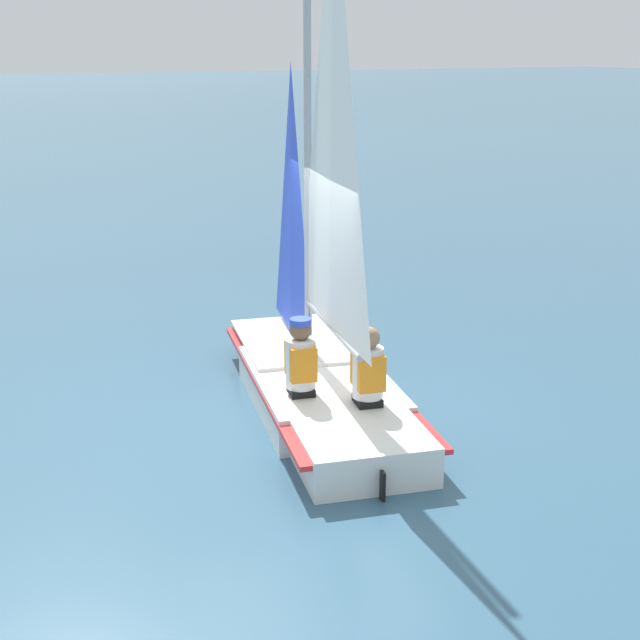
{
  "coord_description": "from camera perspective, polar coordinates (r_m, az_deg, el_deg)",
  "views": [
    {
      "loc": [
        7.79,
        -4.2,
        3.7
      ],
      "look_at": [
        0.0,
        0.0,
        0.98
      ],
      "focal_mm": 50.0,
      "sensor_mm": 36.0,
      "label": 1
    }
  ],
  "objects": [
    {
      "name": "sailor_helm",
      "position": [
        8.84,
        -1.24,
        -3.23
      ],
      "size": [
        0.39,
        0.36,
        1.16
      ],
      "rotation": [
        0.0,
        0.0,
        2.9
      ],
      "color": "black",
      "rests_on": "ground_plane"
    },
    {
      "name": "sailor_crew",
      "position": [
        8.61,
        3.08,
        -3.9
      ],
      "size": [
        0.39,
        0.36,
        1.16
      ],
      "rotation": [
        0.0,
        0.0,
        2.9
      ],
      "color": "black",
      "rests_on": "ground_plane"
    },
    {
      "name": "ground_plane",
      "position": [
        9.6,
        -0.0,
        -5.61
      ],
      "size": [
        260.0,
        260.0,
        0.0
      ],
      "primitive_type": "plane",
      "color": "#38607A"
    },
    {
      "name": "sailboat_main",
      "position": [
        9.31,
        0.02,
        -1.17
      ],
      "size": [
        4.26,
        2.29,
        5.41
      ],
      "rotation": [
        0.0,
        0.0,
        2.9
      ],
      "color": "white",
      "rests_on": "ground_plane"
    }
  ]
}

